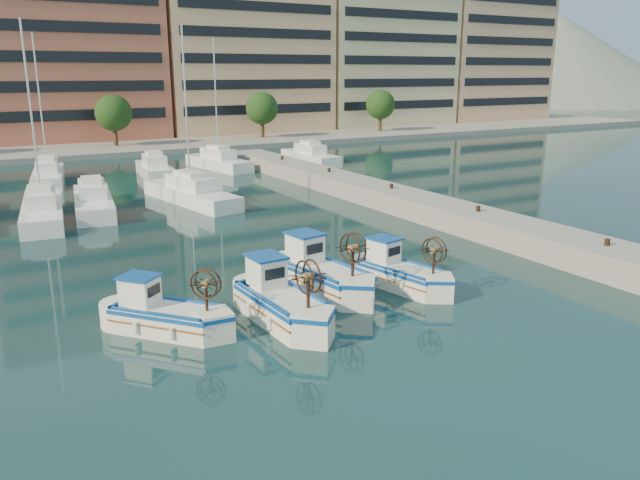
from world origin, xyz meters
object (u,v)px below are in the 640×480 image
(fishing_boat_a, at_px, (164,313))
(fishing_boat_b, at_px, (280,301))
(fishing_boat_c, at_px, (321,273))
(fishing_boat_d, at_px, (400,271))

(fishing_boat_a, xyz_separation_m, fishing_boat_b, (3.87, -1.10, 0.09))
(fishing_boat_a, height_order, fishing_boat_c, fishing_boat_c)
(fishing_boat_c, height_order, fishing_boat_d, fishing_boat_c)
(fishing_boat_b, distance_m, fishing_boat_d, 5.91)
(fishing_boat_a, bearing_deg, fishing_boat_c, -33.11)
(fishing_boat_b, height_order, fishing_boat_c, fishing_boat_c)
(fishing_boat_b, height_order, fishing_boat_d, fishing_boat_b)
(fishing_boat_b, xyz_separation_m, fishing_boat_c, (2.79, 1.98, 0.02))
(fishing_boat_d, bearing_deg, fishing_boat_a, 165.98)
(fishing_boat_c, bearing_deg, fishing_boat_a, 179.45)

